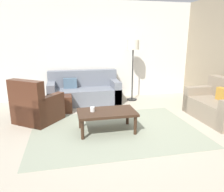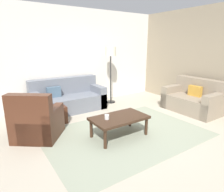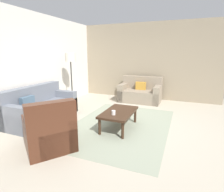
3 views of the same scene
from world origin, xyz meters
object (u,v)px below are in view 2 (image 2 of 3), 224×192
object	(u,v)px
lamp_standing	(111,57)
armchair_leather	(37,124)
coffee_table	(119,119)
ottoman	(52,114)
couch_main	(67,99)
couch_loveseat	(194,100)
cup	(107,117)

from	to	relation	value
lamp_standing	armchair_leather	bearing A→B (deg)	-153.83
armchair_leather	lamp_standing	world-z (taller)	lamp_standing
coffee_table	ottoman	bearing A→B (deg)	121.28
couch_main	couch_loveseat	xyz separation A→B (m)	(2.86, -2.01, 0.00)
ottoman	lamp_standing	world-z (taller)	lamp_standing
lamp_standing	coffee_table	bearing A→B (deg)	-119.36
couch_main	lamp_standing	xyz separation A→B (m)	(1.40, -0.07, 1.11)
ottoman	lamp_standing	size ratio (longest dim) A/B	0.33
armchair_leather	couch_loveseat	bearing A→B (deg)	-9.78
couch_loveseat	lamp_standing	xyz separation A→B (m)	(-1.46, 1.94, 1.11)
couch_main	armchair_leather	size ratio (longest dim) A/B	1.72
couch_main	armchair_leather	distance (m)	1.74
ottoman	cup	xyz separation A→B (m)	(0.62, -1.43, 0.26)
coffee_table	couch_loveseat	bearing A→B (deg)	2.40
lamp_standing	couch_loveseat	bearing A→B (deg)	-52.94
armchair_leather	ottoman	bearing A→B (deg)	52.86
ottoman	coffee_table	xyz separation A→B (m)	(0.89, -1.46, 0.16)
couch_main	coffee_table	distance (m)	2.13
couch_main	ottoman	world-z (taller)	couch_main
couch_loveseat	ottoman	xyz separation A→B (m)	(-3.50, 1.35, -0.10)
cup	ottoman	bearing A→B (deg)	113.32
couch_main	couch_loveseat	world-z (taller)	same
couch_main	armchair_leather	xyz separation A→B (m)	(-1.14, -1.32, 0.01)
cup	armchair_leather	bearing A→B (deg)	145.37
coffee_table	cup	xyz separation A→B (m)	(-0.27, 0.03, 0.10)
ottoman	cup	distance (m)	1.58
coffee_table	armchair_leather	bearing A→B (deg)	150.03
couch_main	lamp_standing	world-z (taller)	lamp_standing
couch_loveseat	coffee_table	bearing A→B (deg)	-177.60
couch_loveseat	lamp_standing	size ratio (longest dim) A/B	0.84
coffee_table	cup	bearing A→B (deg)	174.06
couch_main	armchair_leather	bearing A→B (deg)	-130.88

